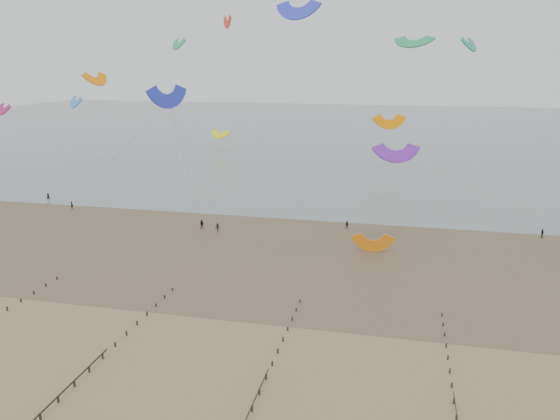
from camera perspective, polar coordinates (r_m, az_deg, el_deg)
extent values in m
plane|color=brown|center=(63.30, -3.63, -13.78)|extent=(500.00, 500.00, 0.00)
plane|color=#475654|center=(255.34, 9.07, 8.24)|extent=(500.00, 500.00, 0.00)
plane|color=#473A28|center=(94.55, 2.29, -3.65)|extent=(500.00, 500.00, 0.00)
ellipsoid|color=slate|center=(87.84, -10.97, -5.45)|extent=(23.60, 14.36, 0.01)
ellipsoid|color=slate|center=(96.13, 9.68, -3.55)|extent=(33.64, 18.32, 0.01)
ellipsoid|color=slate|center=(112.76, -17.65, -1.23)|extent=(26.95, 14.22, 0.01)
cube|color=black|center=(78.68, -26.62, -9.23)|extent=(0.16, 0.16, 0.57)
cube|color=black|center=(80.52, -25.45, -8.54)|extent=(0.16, 0.16, 0.54)
cube|color=black|center=(82.42, -24.34, -7.87)|extent=(0.16, 0.16, 0.51)
cube|color=black|center=(84.35, -23.28, -7.24)|extent=(0.16, 0.16, 0.48)
cube|color=black|center=(86.32, -22.27, -6.63)|extent=(0.16, 0.16, 0.45)
cube|color=black|center=(55.84, -23.77, -19.16)|extent=(0.16, 0.16, 0.77)
cube|color=black|center=(57.58, -22.17, -17.86)|extent=(0.16, 0.16, 0.74)
cube|color=black|center=(59.38, -20.69, -16.63)|extent=(0.16, 0.16, 0.71)
cube|color=black|center=(61.25, -19.32, -15.46)|extent=(0.16, 0.16, 0.68)
cube|color=black|center=(63.17, -18.04, -14.36)|extent=(0.16, 0.16, 0.65)
cube|color=black|center=(65.14, -16.85, -13.31)|extent=(0.16, 0.16, 0.62)
cube|color=black|center=(67.16, -15.74, -12.32)|extent=(0.16, 0.16, 0.59)
cube|color=black|center=(69.22, -14.71, -11.39)|extent=(0.16, 0.16, 0.57)
cube|color=black|center=(71.31, -13.74, -10.50)|extent=(0.16, 0.16, 0.54)
cube|color=black|center=(73.44, -12.83, -9.67)|extent=(0.16, 0.16, 0.51)
cube|color=black|center=(75.60, -11.98, -8.88)|extent=(0.16, 0.16, 0.48)
cube|color=black|center=(77.79, -11.18, -8.13)|extent=(0.16, 0.16, 0.45)
cube|color=black|center=(52.68, -2.94, -20.02)|extent=(0.16, 0.16, 0.71)
cube|color=black|center=(54.78, -2.17, -18.49)|extent=(0.16, 0.16, 0.68)
cube|color=black|center=(56.92, -1.46, -17.07)|extent=(0.16, 0.16, 0.65)
cube|color=black|center=(59.10, -0.82, -15.75)|extent=(0.16, 0.16, 0.62)
cube|color=black|center=(61.31, -0.23, -14.52)|extent=(0.16, 0.16, 0.59)
cube|color=black|center=(63.56, 0.31, -13.38)|extent=(0.16, 0.16, 0.57)
cube|color=black|center=(65.84, 0.81, -12.31)|extent=(0.16, 0.16, 0.54)
cube|color=black|center=(68.14, 1.28, -11.32)|extent=(0.16, 0.16, 0.51)
cube|color=black|center=(70.46, 1.71, -10.39)|extent=(0.16, 0.16, 0.48)
cube|color=black|center=(72.81, 2.11, -9.52)|extent=(0.16, 0.16, 0.45)
cube|color=black|center=(53.83, 17.96, -20.00)|extent=(0.16, 0.16, 0.68)
cube|color=black|center=(56.01, 17.73, -18.47)|extent=(0.16, 0.16, 0.65)
cube|color=black|center=(58.22, 17.51, -17.06)|extent=(0.16, 0.16, 0.62)
cube|color=black|center=(60.47, 17.32, -15.75)|extent=(0.16, 0.16, 0.59)
cube|color=black|center=(62.75, 17.14, -14.54)|extent=(0.16, 0.16, 0.57)
cube|color=black|center=(65.05, 16.98, -13.41)|extent=(0.16, 0.16, 0.54)
cube|color=black|center=(67.38, 16.83, -12.35)|extent=(0.16, 0.16, 0.51)
cube|color=black|center=(69.73, 16.69, -11.37)|extent=(0.16, 0.16, 0.48)
cube|color=black|center=(72.10, 16.56, -10.46)|extent=(0.16, 0.16, 0.45)
imported|color=black|center=(125.26, -20.92, 0.49)|extent=(0.73, 0.61, 1.70)
imported|color=black|center=(108.87, 25.73, -2.20)|extent=(0.56, 1.01, 1.62)
imported|color=black|center=(104.08, -8.15, -1.49)|extent=(1.01, 0.86, 1.82)
imported|color=black|center=(102.15, -6.54, -1.82)|extent=(1.18, 1.10, 1.59)
imported|color=black|center=(134.99, -23.07, 1.31)|extent=(0.77, 0.76, 1.78)
imported|color=black|center=(103.91, 7.04, -1.55)|extent=(0.82, 0.67, 1.57)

